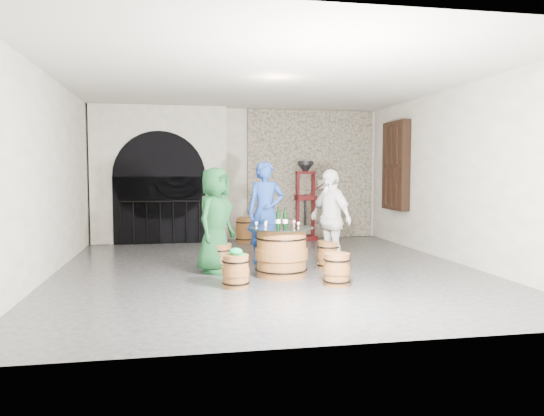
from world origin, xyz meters
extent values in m
plane|color=#2B2B2E|center=(0.00, 0.00, 0.00)|extent=(8.00, 8.00, 0.00)
plane|color=silver|center=(0.00, 4.00, 1.60)|extent=(8.00, 0.00, 8.00)
plane|color=silver|center=(0.00, -4.00, 1.60)|extent=(8.00, 0.00, 8.00)
plane|color=silver|center=(-3.50, 0.00, 1.60)|extent=(0.00, 8.00, 8.00)
plane|color=silver|center=(3.50, 0.00, 1.60)|extent=(0.00, 8.00, 8.00)
plane|color=beige|center=(0.00, 0.00, 3.20)|extent=(8.00, 8.00, 0.00)
cube|color=gray|center=(1.80, 3.94, 1.60)|extent=(3.20, 0.12, 3.18)
cube|color=silver|center=(-1.90, 3.75, 1.60)|extent=(3.10, 0.50, 3.18)
cube|color=black|center=(-1.90, 3.48, 0.78)|extent=(2.10, 0.03, 1.55)
cylinder|color=black|center=(-1.90, 3.48, 1.55)|extent=(2.10, 0.03, 2.10)
cylinder|color=black|center=(-1.90, 3.42, 0.98)|extent=(1.79, 0.04, 0.04)
cylinder|color=black|center=(-2.79, 3.42, 0.49)|extent=(0.02, 0.02, 0.98)
cylinder|color=black|center=(-2.50, 3.42, 0.49)|extent=(0.02, 0.02, 0.98)
cylinder|color=black|center=(-2.20, 3.42, 0.49)|extent=(0.02, 0.02, 0.98)
cylinder|color=black|center=(-1.90, 3.42, 0.49)|extent=(0.02, 0.02, 0.98)
cylinder|color=black|center=(-1.60, 3.42, 0.49)|extent=(0.02, 0.02, 0.98)
cylinder|color=black|center=(-1.31, 3.42, 0.49)|extent=(0.02, 0.02, 0.98)
cylinder|color=black|center=(-1.01, 3.42, 0.49)|extent=(0.02, 0.02, 0.98)
cube|color=black|center=(3.39, 2.40, 1.80)|extent=(0.20, 1.10, 2.00)
cube|color=black|center=(3.34, 2.40, 1.80)|extent=(0.06, 0.88, 1.76)
cube|color=black|center=(3.37, 2.40, 1.80)|extent=(0.22, 0.92, 0.06)
cube|color=black|center=(3.37, 2.11, 1.80)|extent=(0.22, 0.06, 1.80)
cube|color=black|center=(3.37, 2.40, 1.80)|extent=(0.22, 0.06, 1.80)
cube|color=black|center=(3.37, 2.69, 1.80)|extent=(0.22, 0.06, 1.80)
cylinder|color=brown|center=(0.12, -0.69, 0.37)|extent=(0.78, 0.78, 0.74)
cylinder|color=brown|center=(0.12, -0.69, 0.37)|extent=(0.83, 0.83, 0.16)
torus|color=black|center=(0.12, -0.69, 0.12)|extent=(0.83, 0.83, 0.02)
torus|color=black|center=(0.12, -0.69, 0.62)|extent=(0.83, 0.83, 0.02)
cylinder|color=brown|center=(0.12, -0.69, 0.75)|extent=(0.79, 0.79, 0.02)
cylinder|color=black|center=(0.12, -0.69, 0.77)|extent=(1.01, 1.01, 0.01)
cylinder|color=brown|center=(-0.81, -0.22, 0.23)|extent=(0.36, 0.36, 0.46)
cylinder|color=brown|center=(-0.81, -0.22, 0.23)|extent=(0.39, 0.39, 0.10)
torus|color=black|center=(-0.81, -0.22, 0.07)|extent=(0.40, 0.40, 0.02)
torus|color=black|center=(-0.81, -0.22, 0.38)|extent=(0.40, 0.40, 0.02)
cylinder|color=brown|center=(-0.81, -0.22, 0.47)|extent=(0.37, 0.37, 0.02)
cylinder|color=brown|center=(0.08, 0.35, 0.23)|extent=(0.36, 0.36, 0.46)
cylinder|color=brown|center=(0.08, 0.35, 0.23)|extent=(0.39, 0.39, 0.10)
torus|color=black|center=(0.08, 0.35, 0.07)|extent=(0.40, 0.40, 0.02)
torus|color=black|center=(0.08, 0.35, 0.38)|extent=(0.40, 0.40, 0.02)
cylinder|color=brown|center=(0.08, 0.35, 0.47)|extent=(0.37, 0.37, 0.02)
cylinder|color=brown|center=(1.04, -0.20, 0.23)|extent=(0.36, 0.36, 0.46)
cylinder|color=brown|center=(1.04, -0.20, 0.23)|extent=(0.39, 0.39, 0.10)
torus|color=black|center=(1.04, -0.20, 0.07)|extent=(0.40, 0.40, 0.02)
torus|color=black|center=(1.04, -0.20, 0.38)|extent=(0.40, 0.40, 0.02)
cylinder|color=brown|center=(1.04, -0.20, 0.47)|extent=(0.37, 0.37, 0.02)
cylinder|color=brown|center=(0.78, -1.49, 0.23)|extent=(0.36, 0.36, 0.46)
cylinder|color=brown|center=(0.78, -1.49, 0.23)|extent=(0.39, 0.39, 0.10)
torus|color=black|center=(0.78, -1.49, 0.07)|extent=(0.40, 0.40, 0.02)
torus|color=black|center=(0.78, -1.49, 0.38)|extent=(0.40, 0.40, 0.02)
cylinder|color=brown|center=(0.78, -1.49, 0.47)|extent=(0.37, 0.37, 0.02)
cylinder|color=brown|center=(-0.69, -1.36, 0.23)|extent=(0.36, 0.36, 0.46)
cylinder|color=brown|center=(-0.69, -1.36, 0.23)|extent=(0.39, 0.39, 0.10)
torus|color=black|center=(-0.69, -1.36, 0.07)|extent=(0.40, 0.40, 0.02)
torus|color=black|center=(-0.69, -1.36, 0.38)|extent=(0.40, 0.40, 0.02)
cylinder|color=brown|center=(-0.69, -1.36, 0.47)|extent=(0.37, 0.37, 0.02)
ellipsoid|color=#0C8741|center=(-0.69, -1.36, 0.52)|extent=(0.20, 0.20, 0.11)
cylinder|color=#0C8741|center=(-0.61, -1.39, 0.48)|extent=(0.13, 0.13, 0.01)
imported|color=#12431F|center=(-0.89, -0.18, 0.87)|extent=(0.94, 1.01, 1.73)
imported|color=#1B3C96|center=(0.08, 0.58, 0.93)|extent=(0.70, 0.48, 1.85)
imported|color=silver|center=(1.07, -0.19, 0.85)|extent=(0.76, 1.08, 1.71)
cylinder|color=black|center=(0.06, -0.70, 0.89)|extent=(0.07, 0.07, 0.22)
cylinder|color=white|center=(0.06, -0.70, 0.88)|extent=(0.08, 0.08, 0.06)
cone|color=black|center=(0.06, -0.70, 1.02)|extent=(0.07, 0.07, 0.05)
cylinder|color=black|center=(0.06, -0.70, 1.07)|extent=(0.03, 0.03, 0.07)
cylinder|color=black|center=(0.17, -0.74, 0.89)|extent=(0.07, 0.07, 0.22)
cylinder|color=white|center=(0.17, -0.74, 0.88)|extent=(0.08, 0.08, 0.06)
cone|color=black|center=(0.17, -0.74, 1.02)|extent=(0.07, 0.07, 0.05)
cylinder|color=black|center=(0.17, -0.74, 1.07)|extent=(0.03, 0.03, 0.07)
cylinder|color=black|center=(0.10, -0.52, 0.89)|extent=(0.07, 0.07, 0.22)
cylinder|color=white|center=(0.10, -0.52, 0.88)|extent=(0.08, 0.08, 0.06)
cone|color=black|center=(0.10, -0.52, 1.02)|extent=(0.07, 0.07, 0.05)
cylinder|color=black|center=(0.10, -0.52, 1.07)|extent=(0.03, 0.03, 0.07)
cylinder|color=brown|center=(0.05, 3.31, 0.29)|extent=(0.41, 0.41, 0.58)
cylinder|color=brown|center=(0.05, 3.31, 0.29)|extent=(0.44, 0.44, 0.13)
torus|color=black|center=(0.05, 3.31, 0.09)|extent=(0.45, 0.45, 0.02)
torus|color=black|center=(0.05, 3.31, 0.49)|extent=(0.45, 0.45, 0.02)
cylinder|color=brown|center=(0.05, 3.31, 0.59)|extent=(0.42, 0.42, 0.02)
cube|color=#4A0C0E|center=(1.56, 3.53, 0.05)|extent=(0.58, 0.49, 0.10)
cube|color=#4A0C0E|center=(1.56, 3.53, 1.03)|extent=(0.51, 0.36, 0.12)
cube|color=#4A0C0E|center=(1.56, 3.53, 1.64)|extent=(0.49, 0.18, 0.07)
cylinder|color=black|center=(1.56, 3.53, 0.61)|extent=(0.06, 0.06, 1.01)
cylinder|color=black|center=(1.56, 3.53, 1.87)|extent=(0.38, 0.38, 0.09)
cone|color=black|center=(1.56, 3.53, 1.75)|extent=(0.38, 0.38, 0.20)
cube|color=#4A0C0E|center=(1.36, 3.50, 0.86)|extent=(0.08, 0.08, 1.62)
cube|color=#4A0C0E|center=(1.76, 3.56, 0.86)|extent=(0.08, 0.08, 1.62)
cylinder|color=#4A0C0E|center=(1.87, 3.53, 1.27)|extent=(0.43, 0.09, 0.32)
cube|color=silver|center=(2.05, 3.86, 1.35)|extent=(0.18, 0.10, 0.22)
camera|label=1|loc=(-1.49, -8.62, 1.65)|focal=34.00mm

